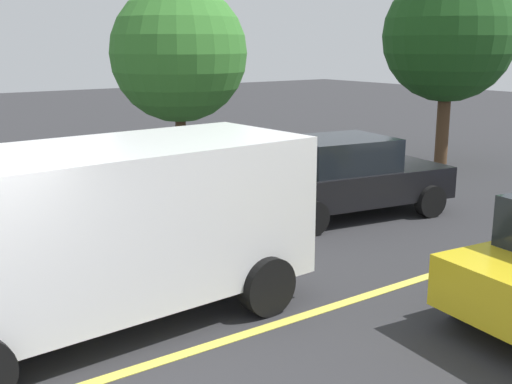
{
  "coord_description": "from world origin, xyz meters",
  "views": [
    {
      "loc": [
        -0.82,
        -5.7,
        3.37
      ],
      "look_at": [
        3.76,
        0.68,
        1.52
      ],
      "focal_mm": 44.56,
      "sensor_mm": 36.0,
      "label": 1
    }
  ],
  "objects_px": {
    "car_black_behind_van": "(345,176)",
    "tree_centre_verge": "(179,54)",
    "tree_right_verge": "(449,36)",
    "white_van": "(96,226)"
  },
  "relations": [
    {
      "from": "tree_right_verge",
      "to": "car_black_behind_van",
      "type": "bearing_deg",
      "value": -158.11
    },
    {
      "from": "white_van",
      "to": "tree_right_verge",
      "type": "xyz_separation_m",
      "value": [
        12.02,
        4.48,
        2.27
      ]
    },
    {
      "from": "tree_right_verge",
      "to": "white_van",
      "type": "bearing_deg",
      "value": -159.58
    },
    {
      "from": "tree_centre_verge",
      "to": "tree_right_verge",
      "type": "height_order",
      "value": "tree_right_verge"
    },
    {
      "from": "tree_right_verge",
      "to": "tree_centre_verge",
      "type": "bearing_deg",
      "value": 171.03
    },
    {
      "from": "car_black_behind_van",
      "to": "tree_centre_verge",
      "type": "height_order",
      "value": "tree_centre_verge"
    },
    {
      "from": "white_van",
      "to": "tree_centre_verge",
      "type": "bearing_deg",
      "value": 52.89
    },
    {
      "from": "white_van",
      "to": "car_black_behind_van",
      "type": "xyz_separation_m",
      "value": [
        5.95,
        2.04,
        -0.47
      ]
    },
    {
      "from": "car_black_behind_van",
      "to": "tree_right_verge",
      "type": "relative_size",
      "value": 0.8
    },
    {
      "from": "white_van",
      "to": "car_black_behind_van",
      "type": "relative_size",
      "value": 1.24
    }
  ]
}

